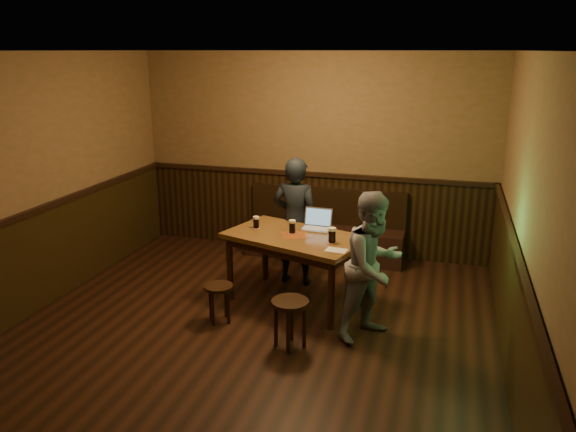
{
  "coord_description": "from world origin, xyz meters",
  "views": [
    {
      "loc": [
        1.83,
        -4.56,
        2.81
      ],
      "look_at": [
        0.19,
        1.09,
        1.06
      ],
      "focal_mm": 35.0,
      "sensor_mm": 36.0,
      "label": 1
    }
  ],
  "objects_px": {
    "stool_left": "(219,293)",
    "pint_right": "(332,235)",
    "pint_mid": "(292,227)",
    "laptop": "(317,224)",
    "bench": "(325,235)",
    "stool_right": "(290,310)",
    "person_suit": "(296,221)",
    "person_grey": "(373,266)",
    "pint_left": "(256,222)",
    "pub_table": "(295,244)"
  },
  "relations": [
    {
      "from": "person_grey",
      "to": "person_suit",
      "type": "bearing_deg",
      "value": 80.17
    },
    {
      "from": "pint_right",
      "to": "person_grey",
      "type": "height_order",
      "value": "person_grey"
    },
    {
      "from": "stool_right",
      "to": "pint_mid",
      "type": "xyz_separation_m",
      "value": [
        -0.28,
        1.06,
        0.5
      ]
    },
    {
      "from": "stool_right",
      "to": "pint_right",
      "type": "bearing_deg",
      "value": 75.7
    },
    {
      "from": "laptop",
      "to": "person_suit",
      "type": "xyz_separation_m",
      "value": [
        -0.33,
        0.27,
        -0.08
      ]
    },
    {
      "from": "pint_left",
      "to": "bench",
      "type": "bearing_deg",
      "value": 70.84
    },
    {
      "from": "person_suit",
      "to": "pint_left",
      "type": "bearing_deg",
      "value": 56.71
    },
    {
      "from": "bench",
      "to": "pub_table",
      "type": "relative_size",
      "value": 1.28
    },
    {
      "from": "pint_left",
      "to": "pint_right",
      "type": "relative_size",
      "value": 0.85
    },
    {
      "from": "person_grey",
      "to": "laptop",
      "type": "bearing_deg",
      "value": 78.01
    },
    {
      "from": "stool_right",
      "to": "pint_left",
      "type": "distance_m",
      "value": 1.42
    },
    {
      "from": "stool_left",
      "to": "person_suit",
      "type": "height_order",
      "value": "person_suit"
    },
    {
      "from": "pint_right",
      "to": "pub_table",
      "type": "bearing_deg",
      "value": 162.74
    },
    {
      "from": "pint_left",
      "to": "person_suit",
      "type": "distance_m",
      "value": 0.58
    },
    {
      "from": "stool_right",
      "to": "bench",
      "type": "bearing_deg",
      "value": 95.16
    },
    {
      "from": "stool_right",
      "to": "pint_mid",
      "type": "height_order",
      "value": "pint_mid"
    },
    {
      "from": "pint_right",
      "to": "person_suit",
      "type": "bearing_deg",
      "value": 130.29
    },
    {
      "from": "pint_right",
      "to": "person_grey",
      "type": "xyz_separation_m",
      "value": [
        0.51,
        -0.41,
        -0.14
      ]
    },
    {
      "from": "pub_table",
      "to": "bench",
      "type": "bearing_deg",
      "value": 107.59
    },
    {
      "from": "stool_right",
      "to": "laptop",
      "type": "height_order",
      "value": "laptop"
    },
    {
      "from": "bench",
      "to": "person_suit",
      "type": "height_order",
      "value": "person_suit"
    },
    {
      "from": "stool_left",
      "to": "person_suit",
      "type": "relative_size",
      "value": 0.26
    },
    {
      "from": "pint_left",
      "to": "pub_table",
      "type": "bearing_deg",
      "value": -12.7
    },
    {
      "from": "laptop",
      "to": "person_suit",
      "type": "distance_m",
      "value": 0.44
    },
    {
      "from": "stool_left",
      "to": "laptop",
      "type": "distance_m",
      "value": 1.4
    },
    {
      "from": "stool_left",
      "to": "laptop",
      "type": "height_order",
      "value": "laptop"
    },
    {
      "from": "pint_mid",
      "to": "laptop",
      "type": "height_order",
      "value": "laptop"
    },
    {
      "from": "stool_left",
      "to": "stool_right",
      "type": "bearing_deg",
      "value": -19.45
    },
    {
      "from": "stool_left",
      "to": "pint_right",
      "type": "bearing_deg",
      "value": 26.91
    },
    {
      "from": "stool_right",
      "to": "pub_table",
      "type": "bearing_deg",
      "value": 102.95
    },
    {
      "from": "pub_table",
      "to": "pint_mid",
      "type": "bearing_deg",
      "value": 148.27
    },
    {
      "from": "pint_right",
      "to": "bench",
      "type": "bearing_deg",
      "value": 104.94
    },
    {
      "from": "pint_left",
      "to": "laptop",
      "type": "height_order",
      "value": "laptop"
    },
    {
      "from": "pint_right",
      "to": "pint_mid",
      "type": "bearing_deg",
      "value": 158.55
    },
    {
      "from": "person_grey",
      "to": "bench",
      "type": "bearing_deg",
      "value": 60.04
    },
    {
      "from": "bench",
      "to": "stool_right",
      "type": "height_order",
      "value": "bench"
    },
    {
      "from": "bench",
      "to": "stool_left",
      "type": "bearing_deg",
      "value": -105.97
    },
    {
      "from": "pint_mid",
      "to": "laptop",
      "type": "xyz_separation_m",
      "value": [
        0.23,
        0.24,
        -0.02
      ]
    },
    {
      "from": "pint_left",
      "to": "person_grey",
      "type": "distance_m",
      "value": 1.61
    },
    {
      "from": "bench",
      "to": "pint_left",
      "type": "height_order",
      "value": "pint_left"
    },
    {
      "from": "bench",
      "to": "stool_right",
      "type": "bearing_deg",
      "value": -84.84
    },
    {
      "from": "pub_table",
      "to": "person_grey",
      "type": "xyz_separation_m",
      "value": [
        0.96,
        -0.55,
        0.05
      ]
    },
    {
      "from": "stool_left",
      "to": "laptop",
      "type": "bearing_deg",
      "value": 50.44
    },
    {
      "from": "pint_mid",
      "to": "person_suit",
      "type": "height_order",
      "value": "person_suit"
    },
    {
      "from": "pub_table",
      "to": "person_grey",
      "type": "distance_m",
      "value": 1.11
    },
    {
      "from": "stool_left",
      "to": "pub_table",
      "type": "bearing_deg",
      "value": 47.25
    },
    {
      "from": "pint_left",
      "to": "laptop",
      "type": "distance_m",
      "value": 0.7
    },
    {
      "from": "stool_left",
      "to": "pint_right",
      "type": "xyz_separation_m",
      "value": [
        1.1,
        0.56,
        0.57
      ]
    },
    {
      "from": "laptop",
      "to": "person_grey",
      "type": "bearing_deg",
      "value": -45.11
    },
    {
      "from": "bench",
      "to": "pint_left",
      "type": "relative_size",
      "value": 15.11
    }
  ]
}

